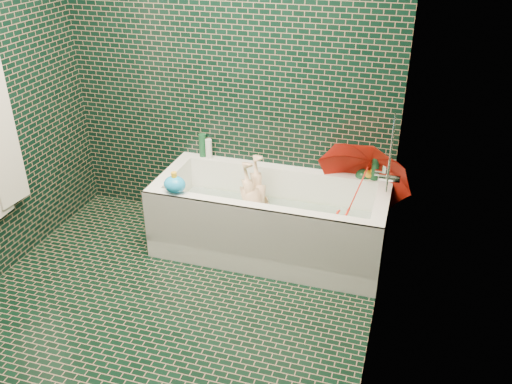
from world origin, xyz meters
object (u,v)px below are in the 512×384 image
(umbrella, at_px, (359,188))
(bath_toy, at_px, (175,184))
(bathtub, at_px, (269,226))
(rubber_duck, at_px, (369,173))
(child, at_px, (256,210))

(umbrella, bearing_deg, bath_toy, -146.21)
(bathtub, relative_size, rubber_duck, 15.44)
(child, bearing_deg, umbrella, 113.83)
(child, height_order, bath_toy, bath_toy)
(child, xyz_separation_m, rubber_duck, (0.79, 0.30, 0.28))
(child, distance_m, bath_toy, 0.67)
(bathtub, bearing_deg, umbrella, 10.67)
(umbrella, bearing_deg, rubber_duck, 93.89)
(child, xyz_separation_m, bath_toy, (-0.49, -0.34, 0.31))
(umbrella, distance_m, bath_toy, 1.31)
(umbrella, bearing_deg, child, -158.87)
(bathtub, relative_size, child, 2.08)
(child, distance_m, umbrella, 0.80)
(umbrella, relative_size, bath_toy, 3.75)
(bathtub, distance_m, bath_toy, 0.79)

